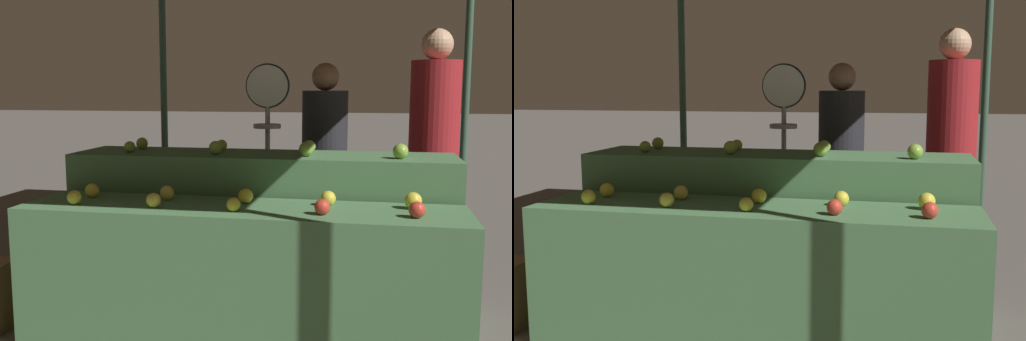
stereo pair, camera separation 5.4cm
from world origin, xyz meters
TOP-DOWN VIEW (x-y plane):
  - display_counter_front at (0.00, 0.00)m, footprint 2.32×0.55m
  - display_counter_back at (0.00, 0.60)m, footprint 2.32×0.55m
  - apple_front_0 at (-0.87, -0.11)m, footprint 0.08×0.08m
  - apple_front_1 at (-0.43, -0.10)m, footprint 0.08×0.08m
  - apple_front_2 at (-0.01, -0.12)m, footprint 0.07×0.07m
  - apple_front_3 at (0.43, -0.11)m, footprint 0.08×0.08m
  - apple_front_4 at (0.88, -0.10)m, footprint 0.08×0.08m
  - apple_front_5 at (-0.87, 0.10)m, footprint 0.08×0.08m
  - apple_front_6 at (-0.44, 0.11)m, footprint 0.08×0.08m
  - apple_front_7 at (0.01, 0.10)m, footprint 0.08×0.08m
  - apple_front_8 at (0.44, 0.11)m, footprint 0.08×0.08m
  - apple_front_9 at (0.87, 0.12)m, footprint 0.09×0.09m
  - apple_back_0 at (-0.82, 0.50)m, footprint 0.07×0.07m
  - apple_back_1 at (-0.26, 0.50)m, footprint 0.08×0.08m
  - apple_back_2 at (0.28, 0.50)m, footprint 0.09×0.09m
  - apple_back_3 at (0.82, 0.49)m, footprint 0.09×0.09m
  - apple_back_4 at (-0.82, 0.71)m, footprint 0.08×0.08m
  - apple_back_5 at (-0.28, 0.72)m, footprint 0.07×0.07m
  - apple_back_6 at (0.28, 0.71)m, footprint 0.08×0.08m
  - produce_scale at (-0.09, 1.30)m, footprint 0.32×0.20m
  - person_vendor_at_scale at (0.30, 1.55)m, footprint 0.40×0.40m
  - person_customer_left at (1.12, 1.86)m, footprint 0.51×0.51m

SIDE VIEW (x-z plane):
  - display_counter_front at x=0.00m, z-range 0.00..0.77m
  - display_counter_back at x=0.00m, z-range 0.00..0.98m
  - apple_front_2 at x=-0.01m, z-range 0.77..0.84m
  - apple_front_0 at x=-0.87m, z-range 0.77..0.85m
  - apple_front_1 at x=-0.43m, z-range 0.77..0.85m
  - apple_front_3 at x=0.43m, z-range 0.77..0.85m
  - apple_front_6 at x=-0.44m, z-range 0.77..0.85m
  - apple_front_5 at x=-0.87m, z-range 0.77..0.85m
  - apple_front_4 at x=0.88m, z-range 0.77..0.85m
  - apple_front_8 at x=0.44m, z-range 0.77..0.85m
  - apple_front_7 at x=0.01m, z-range 0.77..0.85m
  - apple_front_9 at x=0.87m, z-range 0.77..0.86m
  - person_vendor_at_scale at x=0.30m, z-range 0.12..1.68m
  - apple_back_0 at x=-0.82m, z-range 0.98..1.05m
  - apple_back_5 at x=-0.28m, z-range 0.98..1.05m
  - apple_back_4 at x=-0.82m, z-range 0.98..1.06m
  - apple_back_6 at x=0.28m, z-range 0.98..1.06m
  - apple_back_1 at x=-0.26m, z-range 0.98..1.06m
  - apple_back_2 at x=0.28m, z-range 0.98..1.07m
  - apple_back_3 at x=0.82m, z-range 0.98..1.07m
  - person_customer_left at x=1.12m, z-range 0.14..1.97m
  - produce_scale at x=-0.09m, z-range 0.37..1.92m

